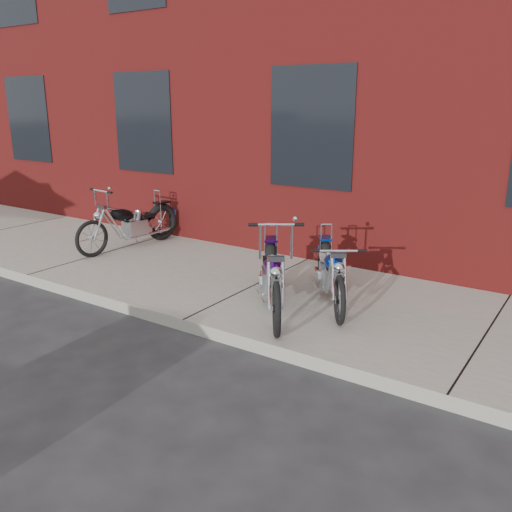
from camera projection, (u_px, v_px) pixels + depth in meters
The scene contains 6 objects.
ground at pixel (184, 332), 6.30m from camera, with size 120.00×120.00×0.00m, color #252629.
sidewalk at pixel (255, 290), 7.48m from camera, with size 22.00×3.00×0.15m, color gray.
building_brick at pixel (425, 32), 11.59m from camera, with size 22.00×10.00×8.00m, color maroon.
chopper_purple at pixel (273, 279), 6.49m from camera, with size 1.29×1.80×1.19m.
chopper_blue at pixel (331, 274), 6.77m from camera, with size 1.19×1.70×0.86m.
chopper_third at pixel (131, 226), 9.26m from camera, with size 0.52×2.10×1.07m.
Camera 1 is at (3.94, -4.36, 2.59)m, focal length 38.00 mm.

